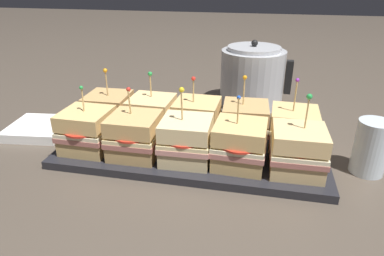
{
  "coord_description": "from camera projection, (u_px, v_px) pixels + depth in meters",
  "views": [
    {
      "loc": [
        0.15,
        -0.69,
        0.39
      ],
      "look_at": [
        0.0,
        0.0,
        0.07
      ],
      "focal_mm": 32.0,
      "sensor_mm": 36.0,
      "label": 1
    }
  ],
  "objects": [
    {
      "name": "ground_plane",
      "position": [
        192.0,
        154.0,
        0.8
      ],
      "size": [
        6.0,
        6.0,
        0.0
      ],
      "primitive_type": "plane",
      "color": "#4C4238"
    },
    {
      "name": "serving_platter",
      "position": [
        192.0,
        150.0,
        0.8
      ],
      "size": [
        0.61,
        0.27,
        0.02
      ],
      "color": "#232328",
      "rests_on": "ground_plane"
    },
    {
      "name": "sandwich_front_far_left",
      "position": [
        87.0,
        130.0,
        0.77
      ],
      "size": [
        0.11,
        0.11,
        0.15
      ],
      "color": "tan",
      "rests_on": "serving_platter"
    },
    {
      "name": "sandwich_front_left",
      "position": [
        135.0,
        136.0,
        0.75
      ],
      "size": [
        0.11,
        0.11,
        0.15
      ],
      "color": "tan",
      "rests_on": "serving_platter"
    },
    {
      "name": "sandwich_front_center",
      "position": [
        186.0,
        140.0,
        0.73
      ],
      "size": [
        0.11,
        0.11,
        0.16
      ],
      "color": "beige",
      "rests_on": "serving_platter"
    },
    {
      "name": "sandwich_front_right",
      "position": [
        240.0,
        145.0,
        0.71
      ],
      "size": [
        0.11,
        0.12,
        0.15
      ],
      "color": "tan",
      "rests_on": "serving_platter"
    },
    {
      "name": "sandwich_front_far_right",
      "position": [
        298.0,
        151.0,
        0.68
      ],
      "size": [
        0.11,
        0.11,
        0.16
      ],
      "color": "#DBB77A",
      "rests_on": "serving_platter"
    },
    {
      "name": "sandwich_back_far_left",
      "position": [
        109.0,
        112.0,
        0.87
      ],
      "size": [
        0.11,
        0.11,
        0.16
      ],
      "color": "tan",
      "rests_on": "serving_platter"
    },
    {
      "name": "sandwich_back_left",
      "position": [
        152.0,
        116.0,
        0.85
      ],
      "size": [
        0.11,
        0.11,
        0.16
      ],
      "color": "#DBB77A",
      "rests_on": "serving_platter"
    },
    {
      "name": "sandwich_back_center",
      "position": [
        197.0,
        119.0,
        0.83
      ],
      "size": [
        0.11,
        0.11,
        0.15
      ],
      "color": "tan",
      "rests_on": "serving_platter"
    },
    {
      "name": "sandwich_back_right",
      "position": [
        245.0,
        123.0,
        0.81
      ],
      "size": [
        0.11,
        0.11,
        0.16
      ],
      "color": "tan",
      "rests_on": "serving_platter"
    },
    {
      "name": "sandwich_back_far_right",
      "position": [
        293.0,
        128.0,
        0.79
      ],
      "size": [
        0.11,
        0.11,
        0.17
      ],
      "color": "tan",
      "rests_on": "serving_platter"
    },
    {
      "name": "kettle_steel",
      "position": [
        252.0,
        76.0,
        1.07
      ],
      "size": [
        0.22,
        0.2,
        0.2
      ],
      "color": "#B7BABF",
      "rests_on": "ground_plane"
    },
    {
      "name": "drinking_glass",
      "position": [
        371.0,
        147.0,
        0.71
      ],
      "size": [
        0.07,
        0.07,
        0.12
      ],
      "color": "silver",
      "rests_on": "ground_plane"
    },
    {
      "name": "napkin_stack",
      "position": [
        39.0,
        128.0,
        0.91
      ],
      "size": [
        0.16,
        0.16,
        0.02
      ],
      "color": "white",
      "rests_on": "ground_plane"
    }
  ]
}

